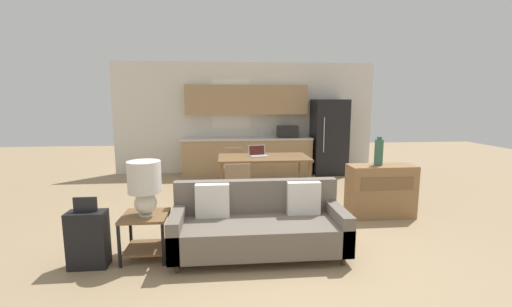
# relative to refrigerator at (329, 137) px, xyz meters

# --- Properties ---
(ground_plane) EXTENTS (20.00, 20.00, 0.00)m
(ground_plane) POSITION_rel_refrigerator_xyz_m (-1.99, -4.22, -0.90)
(ground_plane) COLOR #9E8460
(wall_back) EXTENTS (6.40, 0.07, 2.70)m
(wall_back) POSITION_rel_refrigerator_xyz_m (-2.00, 0.41, 0.45)
(wall_back) COLOR silver
(wall_back) RESTS_ON ground_plane
(kitchen_counter) EXTENTS (3.10, 0.65, 2.15)m
(kitchen_counter) POSITION_rel_refrigerator_xyz_m (-1.97, 0.11, -0.06)
(kitchen_counter) COLOR tan
(kitchen_counter) RESTS_ON ground_plane
(refrigerator) EXTENTS (0.79, 0.75, 1.81)m
(refrigerator) POSITION_rel_refrigerator_xyz_m (0.00, 0.00, 0.00)
(refrigerator) COLOR black
(refrigerator) RESTS_ON ground_plane
(dining_table) EXTENTS (1.64, 0.89, 0.78)m
(dining_table) POSITION_rel_refrigerator_xyz_m (-1.83, -1.99, -0.19)
(dining_table) COLOR brown
(dining_table) RESTS_ON ground_plane
(couch) EXTENTS (2.00, 0.80, 0.83)m
(couch) POSITION_rel_refrigerator_xyz_m (-2.16, -4.25, -0.57)
(couch) COLOR #3D2D1E
(couch) RESTS_ON ground_plane
(side_table) EXTENTS (0.50, 0.50, 0.51)m
(side_table) POSITION_rel_refrigerator_xyz_m (-3.46, -4.26, -0.56)
(side_table) COLOR brown
(side_table) RESTS_ON ground_plane
(table_lamp) EXTENTS (0.37, 0.37, 0.62)m
(table_lamp) POSITION_rel_refrigerator_xyz_m (-3.43, -4.29, -0.03)
(table_lamp) COLOR silver
(table_lamp) RESTS_ON side_table
(credenza) EXTENTS (1.01, 0.41, 0.81)m
(credenza) POSITION_rel_refrigerator_xyz_m (-0.14, -3.16, -0.50)
(credenza) COLOR olive
(credenza) RESTS_ON ground_plane
(vase) EXTENTS (0.13, 0.13, 0.44)m
(vase) POSITION_rel_refrigerator_xyz_m (-0.20, -3.15, 0.11)
(vase) COLOR #336047
(vase) RESTS_ON credenza
(dining_chair_near_left) EXTENTS (0.44, 0.44, 0.82)m
(dining_chair_near_left) POSITION_rel_refrigerator_xyz_m (-2.35, -2.78, -0.42)
(dining_chair_near_left) COLOR #997A56
(dining_chair_near_left) RESTS_ON ground_plane
(dining_chair_far_left) EXTENTS (0.45, 0.45, 0.82)m
(dining_chair_far_left) POSITION_rel_refrigerator_xyz_m (-2.36, -1.22, -0.42)
(dining_chair_far_left) COLOR #997A56
(dining_chair_far_left) RESTS_ON ground_plane
(laptop) EXTENTS (0.37, 0.32, 0.20)m
(laptop) POSITION_rel_refrigerator_xyz_m (-1.93, -1.93, -0.08)
(laptop) COLOR #B7BABC
(laptop) RESTS_ON dining_table
(suitcase) EXTENTS (0.40, 0.22, 0.78)m
(suitcase) POSITION_rel_refrigerator_xyz_m (-4.02, -4.44, -0.59)
(suitcase) COLOR black
(suitcase) RESTS_ON ground_plane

